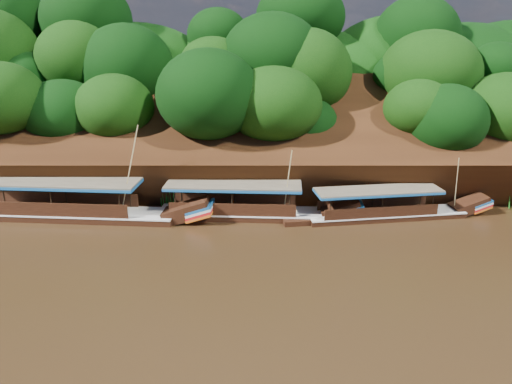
% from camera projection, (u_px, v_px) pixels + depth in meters
% --- Properties ---
extents(ground, '(160.00, 160.00, 0.00)m').
position_uv_depth(ground, '(251.00, 265.00, 28.68)').
color(ground, black).
rests_on(ground, ground).
extents(riverbank, '(120.00, 30.06, 19.40)m').
position_uv_depth(riverbank, '(253.00, 144.00, 49.63)').
color(riverbank, black).
rests_on(riverbank, ground).
extents(boat_0, '(13.57, 3.80, 4.89)m').
position_uv_depth(boat_0, '(395.00, 211.00, 35.67)').
color(boat_0, black).
rests_on(boat_0, ground).
extents(boat_1, '(14.58, 3.13, 5.64)m').
position_uv_depth(boat_1, '(255.00, 210.00, 35.65)').
color(boat_1, black).
rests_on(boat_1, ground).
extents(boat_2, '(17.61, 3.79, 7.33)m').
position_uv_depth(boat_2, '(85.00, 210.00, 35.46)').
color(boat_2, black).
rests_on(boat_2, ground).
extents(reeds, '(48.88, 2.36, 2.20)m').
position_uv_depth(reeds, '(200.00, 197.00, 37.33)').
color(reeds, '#21731C').
rests_on(reeds, ground).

